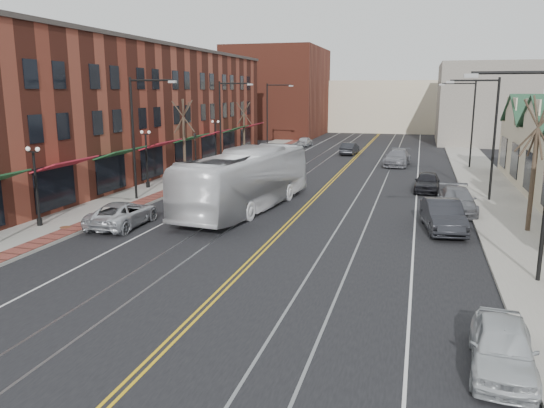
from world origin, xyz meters
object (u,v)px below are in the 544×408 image
Objects in this scene: parked_car_b at (443,216)px; parked_car_d at (427,182)px; parked_suv at (123,214)px; parked_car_a at (502,347)px; transit_bus at (246,180)px; parked_car_c at (457,201)px.

parked_car_d is at bearing 85.58° from parked_car_b.
parked_suv reaches higher than parked_car_a.
parked_car_b is 1.16× the size of parked_car_d.
transit_bus reaches higher than parked_car_d.
transit_bus is at bearing -134.44° from parked_suv.
parked_car_d is (-1.72, 26.02, 0.05)m from parked_car_a.
transit_bus reaches higher than parked_suv.
parked_car_c reaches higher than parked_suv.
transit_bus is at bearing 161.93° from parked_car_b.
parked_car_b is (-1.01, 14.63, 0.14)m from parked_car_a.
parked_car_a is at bearing -92.63° from parked_car_c.
parked_car_d is (10.92, 9.32, -1.15)m from transit_bus.
parked_car_b is (16.86, 3.69, 0.13)m from parked_suv.
transit_bus reaches higher than parked_car_b.
parked_car_d is (16.14, 15.08, 0.04)m from parked_suv.
parked_car_a is at bearing 146.29° from parked_suv.
parked_car_c is (-0.03, 19.40, 0.06)m from parked_car_a.
transit_bus is at bearing -136.80° from parked_car_d.
parked_suv is 0.98× the size of parked_car_c.
parked_car_d is at bearing 98.01° from parked_car_a.
parked_suv is 19.74m from parked_car_c.
parked_suv is 22.09m from parked_car_d.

